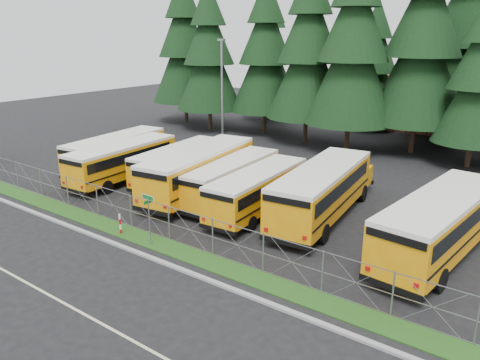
% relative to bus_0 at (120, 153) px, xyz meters
% --- Properties ---
extents(ground, '(120.00, 120.00, 0.00)m').
position_rel_bus_0_xyz_m(ground, '(13.80, -6.49, -1.43)').
color(ground, black).
rests_on(ground, ground).
extents(curb, '(50.00, 0.25, 0.12)m').
position_rel_bus_0_xyz_m(curb, '(13.80, -9.59, -1.37)').
color(curb, gray).
rests_on(curb, ground).
extents(grass_verge, '(50.00, 1.40, 0.06)m').
position_rel_bus_0_xyz_m(grass_verge, '(13.80, -8.19, -1.40)').
color(grass_verge, '#1A4313').
rests_on(grass_verge, ground).
extents(road_lane_line, '(50.00, 0.12, 0.01)m').
position_rel_bus_0_xyz_m(road_lane_line, '(13.80, -14.49, -1.42)').
color(road_lane_line, beige).
rests_on(road_lane_line, ground).
extents(chainlink_fence, '(44.00, 0.10, 2.00)m').
position_rel_bus_0_xyz_m(chainlink_fence, '(13.80, -7.49, -0.43)').
color(chainlink_fence, gray).
rests_on(chainlink_fence, ground).
extents(brick_building, '(22.00, 10.00, 6.00)m').
position_rel_bus_0_xyz_m(brick_building, '(19.80, 33.51, 1.57)').
color(brick_building, brown).
rests_on(brick_building, ground).
extents(bus_0, '(3.82, 11.13, 2.86)m').
position_rel_bus_0_xyz_m(bus_0, '(0.00, 0.00, 0.00)').
color(bus_0, orange).
rests_on(bus_0, ground).
extents(bus_1, '(3.29, 10.98, 2.84)m').
position_rel_bus_0_xyz_m(bus_1, '(2.57, -1.50, -0.01)').
color(bus_1, orange).
rests_on(bus_1, ground).
extents(bus_2, '(3.48, 10.41, 2.68)m').
position_rel_bus_0_xyz_m(bus_2, '(6.14, 0.71, -0.09)').
color(bus_2, orange).
rests_on(bus_2, ground).
extents(bus_3, '(4.45, 12.48, 3.20)m').
position_rel_bus_0_xyz_m(bus_3, '(9.28, -0.57, 0.17)').
color(bus_3, orange).
rests_on(bus_3, ground).
extents(bus_4, '(3.18, 10.58, 2.74)m').
position_rel_bus_0_xyz_m(bus_4, '(11.68, -0.24, -0.06)').
color(bus_4, orange).
rests_on(bus_4, ground).
extents(bus_5, '(3.08, 10.43, 2.70)m').
position_rel_bus_0_xyz_m(bus_5, '(14.37, -1.03, -0.08)').
color(bus_5, orange).
rests_on(bus_5, ground).
extents(bus_6, '(4.29, 12.52, 3.22)m').
position_rel_bus_0_xyz_m(bus_6, '(17.94, 0.42, 0.18)').
color(bus_6, orange).
rests_on(bus_6, ground).
extents(bus_east, '(4.17, 12.50, 3.22)m').
position_rel_bus_0_xyz_m(bus_east, '(24.94, -0.73, 0.18)').
color(bus_east, orange).
rests_on(bus_east, ground).
extents(street_sign, '(0.84, 0.55, 2.81)m').
position_rel_bus_0_xyz_m(street_sign, '(12.44, -8.52, 0.60)').
color(street_sign, gray).
rests_on(street_sign, ground).
extents(striped_bollard, '(0.11, 0.11, 1.20)m').
position_rel_bus_0_xyz_m(striped_bollard, '(10.03, -8.49, -0.83)').
color(striped_bollard, '#B20C0C').
rests_on(striped_bollard, ground).
extents(light_standard, '(0.70, 0.35, 10.14)m').
position_rel_bus_0_xyz_m(light_standard, '(1.58, 11.41, 4.07)').
color(light_standard, gray).
rests_on(light_standard, ground).
extents(conifer_0, '(7.90, 7.90, 17.48)m').
position_rel_bus_0_xyz_m(conifer_0, '(-10.37, 19.26, 7.31)').
color(conifer_0, black).
rests_on(conifer_0, ground).
extents(conifer_1, '(7.32, 7.32, 16.20)m').
position_rel_bus_0_xyz_m(conifer_1, '(-4.79, 17.19, 6.67)').
color(conifer_1, black).
rests_on(conifer_1, ground).
extents(conifer_2, '(7.47, 7.47, 16.51)m').
position_rel_bus_0_xyz_m(conifer_2, '(1.24, 19.38, 6.83)').
color(conifer_2, black).
rests_on(conifer_2, ground).
extents(conifer_3, '(7.90, 7.90, 17.48)m').
position_rel_bus_0_xyz_m(conifer_3, '(7.25, 17.76, 7.31)').
color(conifer_3, black).
rests_on(conifer_3, ground).
extents(conifer_4, '(8.21, 8.21, 18.15)m').
position_rel_bus_0_xyz_m(conifer_4, '(12.17, 16.81, 7.65)').
color(conifer_4, black).
rests_on(conifer_4, ground).
extents(conifer_5, '(8.63, 8.63, 19.09)m').
position_rel_bus_0_xyz_m(conifer_5, '(17.30, 19.76, 8.11)').
color(conifer_5, black).
rests_on(conifer_5, ground).
extents(conifer_6, '(6.39, 6.39, 14.12)m').
position_rel_bus_0_xyz_m(conifer_6, '(22.59, 17.65, 5.63)').
color(conifer_6, black).
rests_on(conifer_6, ground).
extents(conifer_10, '(7.20, 7.20, 15.92)m').
position_rel_bus_0_xyz_m(conifer_10, '(-2.88, 26.57, 6.53)').
color(conifer_10, black).
rests_on(conifer_10, ground).
extents(conifer_11, '(6.46, 6.46, 14.30)m').
position_rel_bus_0_xyz_m(conifer_11, '(10.14, 27.66, 5.72)').
color(conifer_11, black).
rests_on(conifer_11, ground).
extents(conifer_12, '(9.28, 9.28, 20.52)m').
position_rel_bus_0_xyz_m(conifer_12, '(19.29, 26.69, 8.83)').
color(conifer_12, black).
rests_on(conifer_12, ground).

